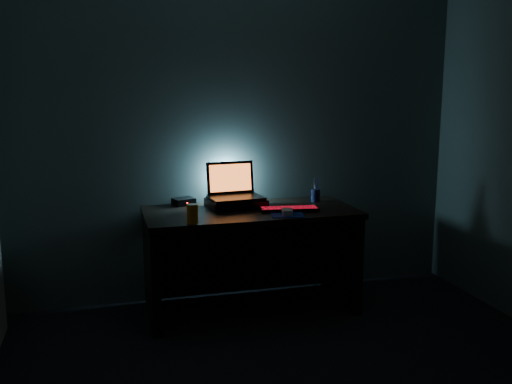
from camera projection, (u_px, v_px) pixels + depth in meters
The scene contains 10 objects.
room at pixel (348, 174), 2.43m from camera, with size 3.50×4.00×2.50m.
desk at pixel (249, 243), 4.15m from camera, with size 1.50×0.70×0.75m.
riser at pixel (236, 203), 4.14m from camera, with size 0.40×0.30×0.06m, color black.
laptop at pixel (234, 190), 4.17m from camera, with size 0.40×0.32×0.26m.
keyboard at pixel (289, 209), 4.02m from camera, with size 0.43×0.19×0.03m.
mousepad at pixel (287, 214), 3.90m from camera, with size 0.22×0.20×0.00m, color navy.
mouse at pixel (287, 212), 3.90m from camera, with size 0.07×0.11×0.03m, color #99999E.
pen_cup at pixel (315, 195), 4.34m from camera, with size 0.07×0.07×0.10m, color black.
juice_glass at pixel (192, 214), 3.65m from camera, with size 0.07×0.07×0.12m, color orange.
router at pixel (184, 201), 4.22m from camera, with size 0.18×0.16×0.05m.
Camera 1 is at (-1.02, -2.21, 1.62)m, focal length 40.00 mm.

